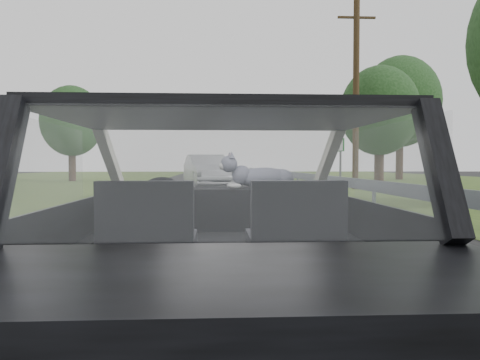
{
  "coord_description": "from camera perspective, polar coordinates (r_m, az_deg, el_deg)",
  "views": [
    {
      "loc": [
        -0.04,
        -2.83,
        1.18
      ],
      "look_at": [
        0.14,
        0.55,
        1.06
      ],
      "focal_mm": 35.0,
      "sensor_mm": 36.0,
      "label": 1
    }
  ],
  "objects": [
    {
      "name": "subject_car",
      "position": [
        2.87,
        -2.27,
        -7.11
      ],
      "size": [
        1.8,
        4.0,
        1.45
      ],
      "primitive_type": "cube",
      "color": "black",
      "rests_on": "ground"
    },
    {
      "name": "ground",
      "position": [
        3.07,
        -2.25,
        -20.61
      ],
      "size": [
        140.0,
        140.0,
        0.0
      ],
      "primitive_type": "plane",
      "color": "black",
      "rests_on": "ground"
    },
    {
      "name": "tree_6",
      "position": [
        33.97,
        -19.82,
        5.2
      ],
      "size": [
        5.02,
        5.02,
        6.33
      ],
      "primitive_type": null,
      "rotation": [
        0.0,
        0.0,
        -0.23
      ],
      "color": "black",
      "rests_on": "ground"
    },
    {
      "name": "tree_2",
      "position": [
        24.87,
        16.63,
        6.06
      ],
      "size": [
        4.74,
        4.74,
        5.98
      ],
      "primitive_type": null,
      "rotation": [
        0.0,
        0.0,
        -0.23
      ],
      "color": "black",
      "rests_on": "ground"
    },
    {
      "name": "steering_wheel",
      "position": [
        3.19,
        -9.57,
        -2.69
      ],
      "size": [
        0.36,
        0.36,
        0.04
      ],
      "primitive_type": "torus",
      "color": "black",
      "rests_on": "dashboard"
    },
    {
      "name": "cat",
      "position": [
        3.44,
        2.96,
        0.44
      ],
      "size": [
        0.61,
        0.29,
        0.26
      ],
      "primitive_type": "ellipsoid",
      "rotation": [
        0.0,
        0.0,
        0.2
      ],
      "color": "gray",
      "rests_on": "dashboard"
    },
    {
      "name": "tree_3",
      "position": [
        37.69,
        18.91,
        6.97
      ],
      "size": [
        6.38,
        6.38,
        9.07
      ],
      "primitive_type": null,
      "rotation": [
        0.0,
        0.0,
        -0.07
      ],
      "color": "black",
      "rests_on": "ground"
    },
    {
      "name": "guardrail",
      "position": [
        13.56,
        15.57,
        -0.64
      ],
      "size": [
        0.05,
        90.0,
        0.32
      ],
      "primitive_type": "cube",
      "color": "slate",
      "rests_on": "ground"
    },
    {
      "name": "driver_seat",
      "position": [
        2.58,
        -11.12,
        -4.68
      ],
      "size": [
        0.5,
        0.72,
        0.42
      ],
      "primitive_type": "cube",
      "color": "#22222A",
      "rests_on": "subject_car"
    },
    {
      "name": "highway_sign",
      "position": [
        19.95,
        12.14,
        1.74
      ],
      "size": [
        0.12,
        0.9,
        2.23
      ],
      "primitive_type": "cube",
      "rotation": [
        0.0,
        0.0,
        0.04
      ],
      "color": "#0D6116",
      "rests_on": "ground"
    },
    {
      "name": "utility_pole",
      "position": [
        22.68,
        13.96,
        10.1
      ],
      "size": [
        0.33,
        0.33,
        8.82
      ],
      "primitive_type": "cylinder",
      "rotation": [
        0.0,
        0.0,
        -0.15
      ],
      "color": "#3F2B15",
      "rests_on": "ground"
    },
    {
      "name": "passenger_seat",
      "position": [
        2.6,
        6.71,
        -4.62
      ],
      "size": [
        0.5,
        0.72,
        0.42
      ],
      "primitive_type": "cube",
      "color": "#22222A",
      "rests_on": "subject_car"
    },
    {
      "name": "dashboard",
      "position": [
        3.47,
        -2.43,
        -3.45
      ],
      "size": [
        1.58,
        0.45,
        0.3
      ],
      "primitive_type": "cube",
      "color": "black",
      "rests_on": "subject_car"
    },
    {
      "name": "other_car",
      "position": [
        23.51,
        -4.05,
        1.1
      ],
      "size": [
        2.91,
        5.33,
        1.66
      ],
      "primitive_type": "imported",
      "rotation": [
        0.0,
        0.0,
        0.19
      ],
      "color": "#A6A7AD",
      "rests_on": "ground"
    }
  ]
}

